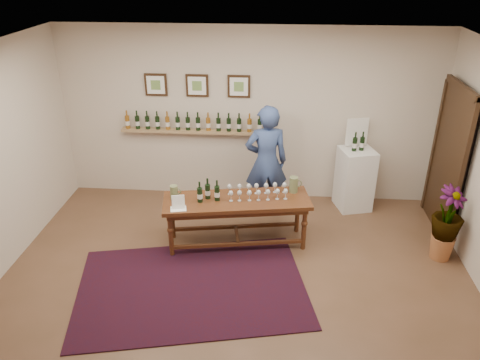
# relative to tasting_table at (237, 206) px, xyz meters

# --- Properties ---
(ground) EXTENTS (6.00, 6.00, 0.00)m
(ground) POSITION_rel_tasting_table_xyz_m (0.06, -1.00, -0.60)
(ground) COLOR brown
(ground) RESTS_ON ground
(room_shell) EXTENTS (6.00, 6.00, 6.00)m
(room_shell) POSITION_rel_tasting_table_xyz_m (2.17, 0.86, 0.52)
(room_shell) COLOR beige
(room_shell) RESTS_ON ground
(rug) EXTENTS (3.11, 2.39, 0.01)m
(rug) POSITION_rel_tasting_table_xyz_m (-0.47, -1.03, -0.60)
(rug) COLOR #3F0B0D
(rug) RESTS_ON ground
(tasting_table) EXTENTS (2.08, 0.96, 0.71)m
(tasting_table) POSITION_rel_tasting_table_xyz_m (0.00, 0.00, 0.00)
(tasting_table) COLOR #432010
(tasting_table) RESTS_ON ground
(table_glasses) EXTENTS (1.20, 0.46, 0.16)m
(table_glasses) POSITION_rel_tasting_table_xyz_m (0.28, 0.09, 0.19)
(table_glasses) COLOR silver
(table_glasses) RESTS_ON tasting_table
(table_bottles) EXTENTS (0.31, 0.23, 0.29)m
(table_bottles) POSITION_rel_tasting_table_xyz_m (-0.39, -0.04, 0.25)
(table_bottles) COLOR black
(table_bottles) RESTS_ON tasting_table
(pitcher_left) EXTENTS (0.13, 0.13, 0.20)m
(pitcher_left) POSITION_rel_tasting_table_xyz_m (-0.85, -0.05, 0.20)
(pitcher_left) COLOR #687146
(pitcher_left) RESTS_ON tasting_table
(pitcher_right) EXTENTS (0.17, 0.17, 0.22)m
(pitcher_right) POSITION_rel_tasting_table_xyz_m (0.77, 0.28, 0.22)
(pitcher_right) COLOR #687146
(pitcher_right) RESTS_ON tasting_table
(menu_card) EXTENTS (0.23, 0.19, 0.19)m
(menu_card) POSITION_rel_tasting_table_xyz_m (-0.74, -0.31, 0.20)
(menu_card) COLOR white
(menu_card) RESTS_ON tasting_table
(display_pedestal) EXTENTS (0.61, 0.61, 1.00)m
(display_pedestal) POSITION_rel_tasting_table_xyz_m (1.78, 1.20, -0.11)
(display_pedestal) COLOR white
(display_pedestal) RESTS_ON ground
(pedestal_bottles) EXTENTS (0.31, 0.16, 0.30)m
(pedestal_bottles) POSITION_rel_tasting_table_xyz_m (1.77, 1.18, 0.54)
(pedestal_bottles) COLOR black
(pedestal_bottles) RESTS_ON display_pedestal
(info_sign) EXTENTS (0.35, 0.11, 0.49)m
(info_sign) POSITION_rel_tasting_table_xyz_m (1.76, 1.34, 0.64)
(info_sign) COLOR white
(info_sign) RESTS_ON display_pedestal
(potted_plant) EXTENTS (0.67, 0.67, 0.91)m
(potted_plant) POSITION_rel_tasting_table_xyz_m (2.78, -0.14, -0.07)
(potted_plant) COLOR #A36036
(potted_plant) RESTS_ON ground
(person) EXTENTS (0.72, 0.54, 1.78)m
(person) POSITION_rel_tasting_table_xyz_m (0.37, 0.87, 0.29)
(person) COLOR navy
(person) RESTS_ON ground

